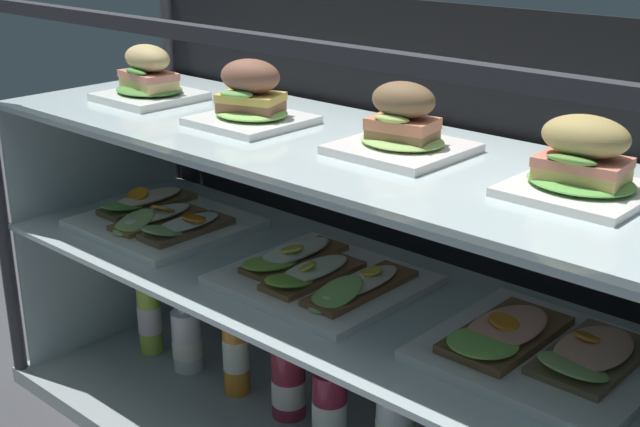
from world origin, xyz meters
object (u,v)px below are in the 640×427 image
(open_sandwich_tray_far_left, at_px, (320,275))
(open_sandwich_tray_near_right_corner, at_px, (161,219))
(plated_roll_sandwich_right_of_center, at_px, (402,129))
(juice_bottle_tucked_behind, at_px, (187,338))
(juice_bottle_front_left_end, at_px, (330,407))
(juice_bottle_front_second, at_px, (394,425))
(plated_roll_sandwich_center, at_px, (250,101))
(juice_bottle_back_center, at_px, (289,380))
(juice_bottle_near_post, at_px, (150,315))
(plated_roll_sandwich_left_of_center, at_px, (150,80))
(open_sandwich_tray_right_of_center, at_px, (544,350))
(juice_bottle_front_fourth, at_px, (236,352))
(plated_roll_sandwich_near_left_corner, at_px, (582,165))

(open_sandwich_tray_far_left, bearing_deg, open_sandwich_tray_near_right_corner, -178.35)
(plated_roll_sandwich_right_of_center, xyz_separation_m, juice_bottle_tucked_behind, (-0.59, -0.01, -0.59))
(juice_bottle_front_left_end, bearing_deg, juice_bottle_front_second, 5.85)
(plated_roll_sandwich_center, bearing_deg, juice_bottle_back_center, 40.17)
(juice_bottle_near_post, bearing_deg, open_sandwich_tray_far_left, -2.07)
(plated_roll_sandwich_center, bearing_deg, plated_roll_sandwich_left_of_center, 179.20)
(open_sandwich_tray_right_of_center, bearing_deg, open_sandwich_tray_far_left, -177.32)
(juice_bottle_back_center, bearing_deg, open_sandwich_tray_near_right_corner, -169.75)
(open_sandwich_tray_right_of_center, bearing_deg, plated_roll_sandwich_left_of_center, -179.24)
(open_sandwich_tray_far_left, relative_size, open_sandwich_tray_right_of_center, 1.00)
(open_sandwich_tray_near_right_corner, bearing_deg, juice_bottle_front_fourth, 15.28)
(juice_bottle_back_center, bearing_deg, plated_roll_sandwich_center, -139.83)
(plated_roll_sandwich_right_of_center, distance_m, open_sandwich_tray_far_left, 0.33)
(juice_bottle_tucked_behind, bearing_deg, juice_bottle_front_fourth, 2.91)
(plated_roll_sandwich_left_of_center, xyz_separation_m, open_sandwich_tray_right_of_center, (0.93, 0.01, -0.30))
(plated_roll_sandwich_center, height_order, juice_bottle_tucked_behind, plated_roll_sandwich_center)
(plated_roll_sandwich_near_left_corner, height_order, juice_bottle_front_left_end, plated_roll_sandwich_near_left_corner)
(open_sandwich_tray_far_left, relative_size, juice_bottle_front_left_end, 1.61)
(open_sandwich_tray_near_right_corner, bearing_deg, plated_roll_sandwich_near_left_corner, 2.72)
(plated_roll_sandwich_right_of_center, relative_size, plated_roll_sandwich_near_left_corner, 1.05)
(plated_roll_sandwich_left_of_center, xyz_separation_m, juice_bottle_near_post, (-0.08, 0.01, -0.58))
(juice_bottle_near_post, bearing_deg, juice_bottle_front_fourth, 2.70)
(open_sandwich_tray_near_right_corner, relative_size, juice_bottle_near_post, 1.49)
(juice_bottle_back_center, relative_size, juice_bottle_front_left_end, 1.04)
(open_sandwich_tray_right_of_center, relative_size, juice_bottle_front_fourth, 1.42)
(open_sandwich_tray_near_right_corner, xyz_separation_m, juice_bottle_near_post, (-0.12, 0.03, -0.28))
(open_sandwich_tray_right_of_center, relative_size, juice_bottle_near_post, 1.49)
(plated_roll_sandwich_center, xyz_separation_m, juice_bottle_front_left_end, (0.18, 0.02, -0.59))
(plated_roll_sandwich_center, xyz_separation_m, juice_bottle_tucked_behind, (-0.26, 0.02, -0.60))
(open_sandwich_tray_far_left, distance_m, juice_bottle_front_second, 0.32)
(juice_bottle_front_fourth, bearing_deg, juice_bottle_near_post, -177.30)
(plated_roll_sandwich_center, xyz_separation_m, open_sandwich_tray_far_left, (0.18, -0.00, -0.30))
(open_sandwich_tray_near_right_corner, xyz_separation_m, juice_bottle_back_center, (0.32, 0.06, -0.29))
(juice_bottle_near_post, xyz_separation_m, juice_bottle_back_center, (0.44, 0.02, -0.01))
(open_sandwich_tray_far_left, xyz_separation_m, juice_bottle_near_post, (-0.57, 0.02, -0.28))
(plated_roll_sandwich_left_of_center, relative_size, juice_bottle_near_post, 0.81)
(plated_roll_sandwich_center, height_order, open_sandwich_tray_near_right_corner, plated_roll_sandwich_center)
(plated_roll_sandwich_near_left_corner, distance_m, open_sandwich_tray_near_right_corner, 0.97)
(plated_roll_sandwich_center, bearing_deg, plated_roll_sandwich_near_left_corner, 2.36)
(plated_roll_sandwich_left_of_center, bearing_deg, juice_bottle_front_fourth, 7.03)
(plated_roll_sandwich_near_left_corner, bearing_deg, juice_bottle_front_fourth, 179.72)
(juice_bottle_front_second, bearing_deg, juice_bottle_near_post, -178.41)
(plated_roll_sandwich_center, xyz_separation_m, plated_roll_sandwich_near_left_corner, (0.65, 0.03, -0.00))
(plated_roll_sandwich_left_of_center, distance_m, juice_bottle_front_second, 0.86)
(juice_bottle_front_fourth, xyz_separation_m, juice_bottle_back_center, (0.15, 0.01, -0.02))
(plated_roll_sandwich_right_of_center, relative_size, juice_bottle_front_left_end, 0.93)
(plated_roll_sandwich_center, bearing_deg, plated_roll_sandwich_right_of_center, 5.46)
(open_sandwich_tray_far_left, distance_m, juice_bottle_tucked_behind, 0.53)
(open_sandwich_tray_far_left, bearing_deg, juice_bottle_front_fourth, 173.00)
(juice_bottle_front_left_end, bearing_deg, plated_roll_sandwich_right_of_center, 3.90)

